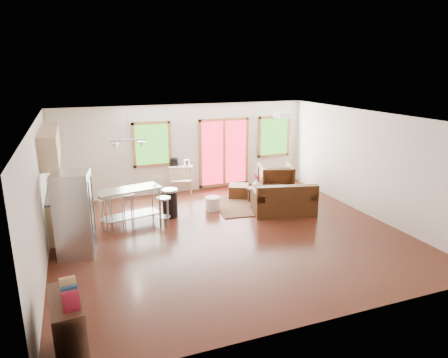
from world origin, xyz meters
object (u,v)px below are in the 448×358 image
object	(u,v)px
island	(130,200)
rug	(259,203)
refrigerator	(75,214)
ottoman	(239,191)
coffee_table	(267,189)
kitchen_cart	(180,169)
loveseat	(284,201)
armchair	(275,177)

from	to	relation	value
island	rug	bearing A→B (deg)	4.93
refrigerator	ottoman	bearing A→B (deg)	36.10
coffee_table	kitchen_cart	distance (m)	2.64
loveseat	island	distance (m)	3.81
loveseat	coffee_table	distance (m)	1.02
loveseat	ottoman	xyz separation A→B (m)	(-0.55, 1.65, -0.14)
loveseat	kitchen_cart	size ratio (longest dim) A/B	1.63
rug	kitchen_cart	world-z (taller)	kitchen_cart
rug	coffee_table	bearing A→B (deg)	19.13
rug	coffee_table	world-z (taller)	coffee_table
coffee_table	refrigerator	xyz separation A→B (m)	(-5.00, -1.61, 0.48)
loveseat	armchair	xyz separation A→B (m)	(0.62, 1.63, 0.16)
kitchen_cart	coffee_table	bearing A→B (deg)	-38.57
ottoman	island	size ratio (longest dim) A/B	0.37
rug	island	xyz separation A→B (m)	(-3.49, -0.30, 0.60)
ottoman	kitchen_cart	distance (m)	1.84
ottoman	kitchen_cart	xyz separation A→B (m)	(-1.46, 1.00, 0.54)
coffee_table	armchair	size ratio (longest dim) A/B	1.20
armchair	coffee_table	bearing A→B (deg)	62.46
kitchen_cart	armchair	bearing A→B (deg)	-21.18
armchair	refrigerator	world-z (taller)	refrigerator
ottoman	refrigerator	size ratio (longest dim) A/B	0.32
ottoman	armchair	bearing A→B (deg)	-1.00
refrigerator	island	distance (m)	1.73
kitchen_cart	loveseat	bearing A→B (deg)	-52.79
loveseat	ottoman	distance (m)	1.75
loveseat	coffee_table	world-z (taller)	loveseat
armchair	refrigerator	distance (m)	6.02
armchair	kitchen_cart	distance (m)	2.83
armchair	ottoman	world-z (taller)	armchair
rug	refrigerator	xyz separation A→B (m)	(-4.72, -1.51, 0.83)
island	refrigerator	bearing A→B (deg)	-135.30
ottoman	refrigerator	world-z (taller)	refrigerator
loveseat	refrigerator	world-z (taller)	refrigerator
loveseat	ottoman	size ratio (longest dim) A/B	3.12
kitchen_cart	rug	bearing A→B (deg)	-44.58
refrigerator	kitchen_cart	size ratio (longest dim) A/B	1.60
loveseat	island	xyz separation A→B (m)	(-3.75, 0.62, 0.29)
kitchen_cart	ottoman	bearing A→B (deg)	-34.41
loveseat	rug	bearing A→B (deg)	119.53
rug	kitchen_cart	xyz separation A→B (m)	(-1.75, 1.73, 0.71)
coffee_table	ottoman	xyz separation A→B (m)	(-0.59, 0.63, -0.18)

